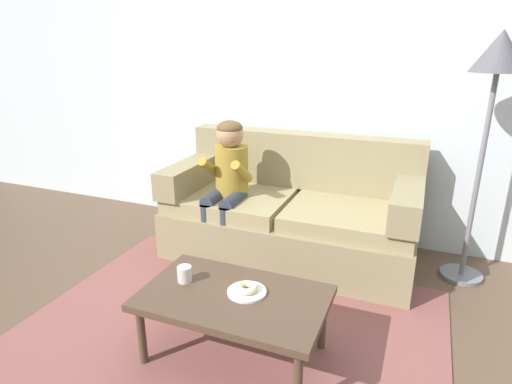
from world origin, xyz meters
TOP-DOWN VIEW (x-y plane):
  - ground at (0.00, 0.00)m, footprint 10.00×10.00m
  - wall_back at (0.00, 1.40)m, footprint 8.00×0.10m
  - area_rug at (0.00, -0.25)m, footprint 2.48×1.87m
  - couch at (0.03, 0.85)m, footprint 1.94×0.90m
  - coffee_table at (0.11, -0.45)m, footprint 0.99×0.60m
  - person_child at (-0.43, 0.64)m, footprint 0.34×0.58m
  - plate at (0.17, -0.41)m, footprint 0.21×0.21m
  - donut at (0.17, -0.41)m, footprint 0.16×0.16m
  - mug at (-0.20, -0.42)m, footprint 0.08×0.08m
  - toy_controller at (0.38, 0.06)m, footprint 0.23×0.09m
  - floor_lamp at (1.33, 0.96)m, footprint 0.35×0.35m

SIDE VIEW (x-z plane):
  - ground at x=0.00m, z-range 0.00..0.00m
  - area_rug at x=0.00m, z-range 0.00..0.01m
  - toy_controller at x=0.38m, z-range 0.00..0.05m
  - couch at x=0.03m, z-range -0.13..0.82m
  - coffee_table at x=0.11m, z-range 0.16..0.55m
  - plate at x=0.17m, z-range 0.39..0.41m
  - donut at x=0.17m, z-range 0.41..0.44m
  - mug at x=-0.20m, z-range 0.39..0.48m
  - person_child at x=-0.43m, z-range 0.12..1.22m
  - wall_back at x=0.00m, z-range 0.00..2.80m
  - floor_lamp at x=1.33m, z-range 0.58..2.31m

